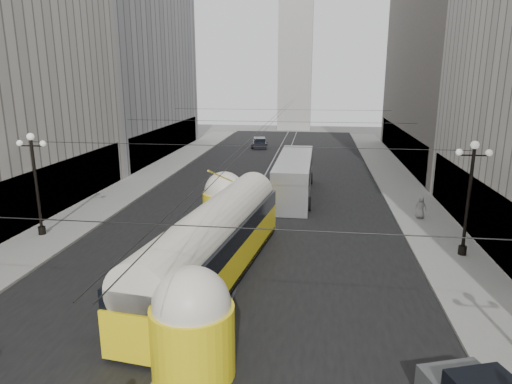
# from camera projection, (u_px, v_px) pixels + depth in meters

# --- Properties ---
(road) EXTENTS (20.00, 85.00, 0.02)m
(road) POSITION_uv_depth(u_px,v_px,m) (267.00, 188.00, 41.03)
(road) COLOR black
(road) RESTS_ON ground
(sidewalk_left) EXTENTS (4.00, 72.00, 0.15)m
(sidewalk_left) POSITION_uv_depth(u_px,v_px,m) (152.00, 175.00, 45.92)
(sidewalk_left) COLOR gray
(sidewalk_left) RESTS_ON ground
(sidewalk_right) EXTENTS (4.00, 72.00, 0.15)m
(sidewalk_right) POSITION_uv_depth(u_px,v_px,m) (397.00, 182.00, 42.83)
(sidewalk_right) COLOR gray
(sidewalk_right) RESTS_ON ground
(rail_left) EXTENTS (0.12, 85.00, 0.04)m
(rail_left) POSITION_uv_depth(u_px,v_px,m) (258.00, 188.00, 41.13)
(rail_left) COLOR gray
(rail_left) RESTS_ON ground
(rail_right) EXTENTS (0.12, 85.00, 0.04)m
(rail_right) POSITION_uv_depth(u_px,v_px,m) (275.00, 188.00, 40.94)
(rail_right) COLOR gray
(rail_right) RESTS_ON ground
(building_left_far) EXTENTS (12.60, 28.60, 28.60)m
(building_left_far) POSITION_uv_depth(u_px,v_px,m) (117.00, 37.00, 54.92)
(building_left_far) COLOR #999999
(building_left_far) RESTS_ON ground
(building_right_far) EXTENTS (12.60, 32.60, 32.60)m
(building_right_far) POSITION_uv_depth(u_px,v_px,m) (467.00, 14.00, 49.28)
(building_right_far) COLOR #514C47
(building_right_far) RESTS_ON ground
(distant_tower) EXTENTS (6.00, 6.00, 31.36)m
(distant_tower) POSITION_uv_depth(u_px,v_px,m) (296.00, 46.00, 82.90)
(distant_tower) COLOR #B2AFA8
(distant_tower) RESTS_ON ground
(lamppost_left_mid) EXTENTS (1.86, 0.44, 6.37)m
(lamppost_left_mid) POSITION_uv_depth(u_px,v_px,m) (36.00, 178.00, 27.80)
(lamppost_left_mid) COLOR black
(lamppost_left_mid) RESTS_ON sidewalk_left
(lamppost_right_mid) EXTENTS (1.86, 0.44, 6.37)m
(lamppost_right_mid) POSITION_uv_depth(u_px,v_px,m) (469.00, 192.00, 24.56)
(lamppost_right_mid) COLOR black
(lamppost_right_mid) RESTS_ON sidewalk_right
(catenary) EXTENTS (25.00, 72.00, 0.23)m
(catenary) POSITION_uv_depth(u_px,v_px,m) (267.00, 124.00, 38.59)
(catenary) COLOR black
(catenary) RESTS_ON ground
(streetcar) EXTENTS (4.76, 17.72, 3.91)m
(streetcar) POSITION_uv_depth(u_px,v_px,m) (214.00, 242.00, 22.34)
(streetcar) COLOR yellow
(streetcar) RESTS_ON ground
(city_bus) EXTENTS (2.99, 12.92, 3.28)m
(city_bus) POSITION_uv_depth(u_px,v_px,m) (294.00, 175.00, 38.01)
(city_bus) COLOR #B0B1B5
(city_bus) RESTS_ON ground
(sedan_white_far) EXTENTS (2.69, 4.56, 1.35)m
(sedan_white_far) POSITION_uv_depth(u_px,v_px,m) (300.00, 154.00, 55.23)
(sedan_white_far) COLOR silver
(sedan_white_far) RESTS_ON ground
(sedan_dark_far) EXTENTS (2.44, 4.59, 1.38)m
(sedan_dark_far) POSITION_uv_depth(u_px,v_px,m) (259.00, 143.00, 63.72)
(sedan_dark_far) COLOR black
(sedan_dark_far) RESTS_ON ground
(pedestrian_sidewalk_right) EXTENTS (0.86, 0.64, 1.57)m
(pedestrian_sidewalk_right) POSITION_uv_depth(u_px,v_px,m) (421.00, 207.00, 31.73)
(pedestrian_sidewalk_right) COLOR gray
(pedestrian_sidewalk_right) RESTS_ON sidewalk_right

